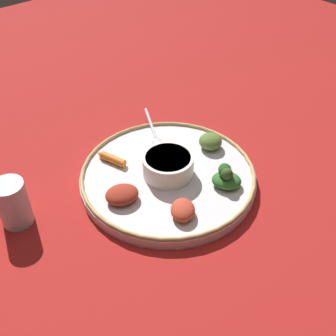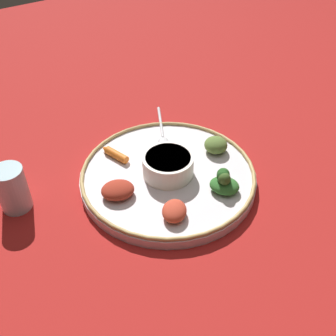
# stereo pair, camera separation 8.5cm
# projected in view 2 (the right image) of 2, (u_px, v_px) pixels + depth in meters

# --- Properties ---
(ground_plane) EXTENTS (2.40, 2.40, 0.00)m
(ground_plane) POSITION_uv_depth(u_px,v_px,m) (168.00, 181.00, 0.87)
(ground_plane) COLOR maroon
(platter) EXTENTS (0.37, 0.37, 0.02)m
(platter) POSITION_uv_depth(u_px,v_px,m) (168.00, 177.00, 0.87)
(platter) COLOR silver
(platter) RESTS_ON ground_plane
(platter_rim) EXTENTS (0.36, 0.36, 0.01)m
(platter_rim) POSITION_uv_depth(u_px,v_px,m) (168.00, 172.00, 0.86)
(platter_rim) COLOR tan
(platter_rim) RESTS_ON platter
(center_bowl) EXTENTS (0.11, 0.11, 0.04)m
(center_bowl) POSITION_uv_depth(u_px,v_px,m) (168.00, 165.00, 0.84)
(center_bowl) COLOR silver
(center_bowl) RESTS_ON platter
(spoon) EXTENTS (0.15, 0.09, 0.01)m
(spoon) POSITION_uv_depth(u_px,v_px,m) (162.00, 132.00, 0.96)
(spoon) COLOR silver
(spoon) RESTS_ON platter
(greens_pile) EXTENTS (0.08, 0.07, 0.05)m
(greens_pile) POSITION_uv_depth(u_px,v_px,m) (224.00, 182.00, 0.81)
(greens_pile) COLOR #2D6628
(greens_pile) RESTS_ON platter
(carrot_near_spoon) EXTENTS (0.07, 0.04, 0.02)m
(carrot_near_spoon) POSITION_uv_depth(u_px,v_px,m) (115.00, 154.00, 0.90)
(carrot_near_spoon) COLOR orange
(carrot_near_spoon) RESTS_ON platter
(mound_collards) EXTENTS (0.05, 0.05, 0.03)m
(mound_collards) POSITION_uv_depth(u_px,v_px,m) (216.00, 145.00, 0.91)
(mound_collards) COLOR #567033
(mound_collards) RESTS_ON platter
(mound_beet) EXTENTS (0.07, 0.08, 0.03)m
(mound_beet) POSITION_uv_depth(u_px,v_px,m) (119.00, 192.00, 0.80)
(mound_beet) COLOR maroon
(mound_beet) RESTS_ON platter
(mound_berbere_red) EXTENTS (0.07, 0.07, 0.03)m
(mound_berbere_red) POSITION_uv_depth(u_px,v_px,m) (174.00, 211.00, 0.76)
(mound_berbere_red) COLOR #B73D28
(mound_berbere_red) RESTS_ON platter
(drinking_glass) EXTENTS (0.06, 0.06, 0.09)m
(drinking_glass) POSITION_uv_depth(u_px,v_px,m) (13.00, 191.00, 0.79)
(drinking_glass) COLOR silver
(drinking_glass) RESTS_ON ground_plane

